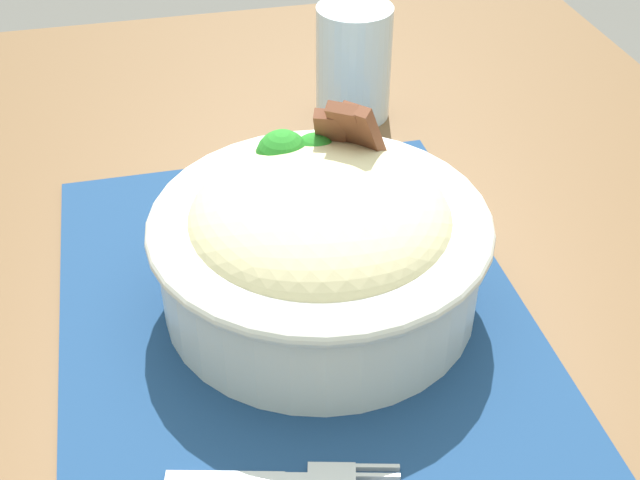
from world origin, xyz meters
The scene contains 4 objects.
table centered at (0.00, 0.00, 0.65)m, with size 1.05×0.83×0.72m.
placemat centered at (0.01, -0.01, 0.72)m, with size 0.41×0.30×0.00m, color navy.
bowl centered at (-0.02, 0.01, 0.77)m, with size 0.23×0.23×0.13m.
drinking_glass centered at (-0.26, 0.10, 0.76)m, with size 0.07×0.07×0.10m.
Camera 1 is at (0.40, -0.08, 1.10)m, focal length 47.14 mm.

